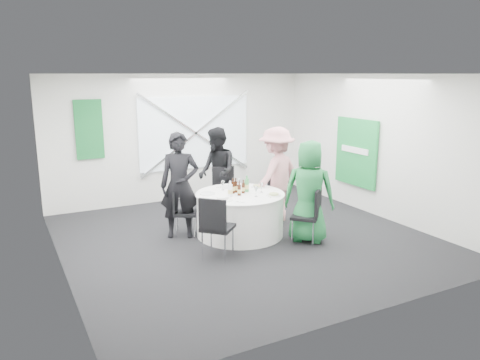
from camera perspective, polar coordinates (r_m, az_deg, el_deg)
name	(u,v)px	position (r m, az deg, el deg)	size (l,w,h in m)	color
floor	(245,238)	(8.22, 0.65, -7.09)	(6.00, 6.00, 0.00)	black
ceiling	(246,74)	(7.73, 0.71, 12.83)	(6.00, 6.00, 0.00)	silver
wall_back	(182,138)	(10.56, -7.09, 5.13)	(6.00, 6.00, 0.00)	silver
wall_front	(372,202)	(5.46, 15.77, -2.54)	(6.00, 6.00, 0.00)	silver
wall_left	(55,177)	(6.98, -21.57, 0.33)	(6.00, 6.00, 0.00)	silver
wall_right	(380,146)	(9.62, 16.65, 3.94)	(6.00, 6.00, 0.00)	silver
window_panel	(195,133)	(10.62, -5.51, 5.75)	(2.60, 0.03, 1.60)	silver
window_brace_a	(196,133)	(10.58, -5.42, 5.73)	(0.05, 0.05, 3.16)	silver
window_brace_b	(196,133)	(10.58, -5.42, 5.73)	(0.05, 0.05, 3.16)	silver
green_banner	(89,130)	(9.95, -17.92, 5.88)	(0.55, 0.04, 1.20)	#13632B
green_sign	(356,152)	(10.05, 13.96, 3.30)	(0.05, 1.20, 1.40)	#198D3C
banquet_table	(240,214)	(8.27, 0.00, -4.19)	(1.56, 1.56, 0.76)	white
chair_back	(225,189)	(9.16, -1.87, -1.07)	(0.54, 0.55, 1.02)	black
chair_back_left	(181,209)	(8.27, -7.22, -3.51)	(0.51, 0.51, 0.84)	black
chair_back_right	(273,194)	(9.10, 4.05, -1.67)	(0.55, 0.55, 0.90)	black
chair_front_right	(311,212)	(7.89, 8.60, -3.84)	(0.61, 0.61, 0.95)	black
chair_front_left	(216,223)	(7.13, -3.00, -5.28)	(0.64, 0.64, 1.00)	black
person_man_back_left	(180,185)	(8.12, -7.36, -0.65)	(0.67, 0.44, 1.84)	black
person_man_back	(217,172)	(9.27, -2.83, 0.95)	(0.87, 0.48, 1.78)	black
person_woman_pink	(276,175)	(8.93, 4.44, 0.62)	(1.18, 0.55, 1.83)	#CE858A
person_woman_green	(309,192)	(7.92, 8.41, -1.41)	(0.85, 0.55, 1.74)	#21793C
plate_back	(228,187)	(8.59, -1.48, -0.85)	(0.28, 0.28, 0.01)	white
plate_back_left	(208,194)	(8.14, -3.98, -1.67)	(0.27, 0.27, 0.01)	white
plate_back_right	(258,186)	(8.61, 2.20, -0.78)	(0.26, 0.26, 0.04)	white
plate_front_right	(274,195)	(8.03, 4.14, -1.80)	(0.25, 0.25, 0.04)	white
plate_front_left	(225,200)	(7.73, -1.87, -2.43)	(0.26, 0.26, 0.01)	white
napkin	(222,198)	(7.71, -2.15, -2.24)	(0.17, 0.11, 0.05)	white
beer_bottle_a	(233,187)	(8.14, -0.85, -0.92)	(0.06, 0.06, 0.27)	#3C190A
beer_bottle_b	(236,187)	(8.21, -0.51, -0.84)	(0.06, 0.06, 0.26)	#3C190A
beer_bottle_c	(243,188)	(8.16, 0.39, -0.99)	(0.06, 0.06, 0.24)	#3C190A
beer_bottle_d	(239,190)	(8.00, -0.10, -1.24)	(0.06, 0.06, 0.25)	#3C190A
green_water_bottle	(247,185)	(8.25, 0.83, -0.67)	(0.08, 0.08, 0.29)	green
clear_water_bottle	(230,190)	(7.95, -1.21, -1.27)	(0.08, 0.08, 0.27)	white
wine_glass_a	(262,185)	(8.22, 2.64, -0.65)	(0.07, 0.07, 0.17)	white
wine_glass_b	(239,181)	(8.52, -0.14, -0.16)	(0.07, 0.07, 0.17)	white
wine_glass_c	(223,183)	(8.37, -2.13, -0.41)	(0.07, 0.07, 0.17)	white
wine_glass_d	(256,189)	(7.93, 1.96, -1.15)	(0.07, 0.07, 0.17)	white
fork_a	(219,200)	(7.73, -2.62, -2.47)	(0.01, 0.15, 0.01)	silver
knife_a	(240,202)	(7.61, 0.04, -2.71)	(0.01, 0.15, 0.01)	silver
fork_b	(271,197)	(7.94, 3.76, -2.06)	(0.01, 0.15, 0.01)	silver
knife_b	(273,193)	(8.20, 4.03, -1.59)	(0.01, 0.15, 0.01)	silver
fork_c	(234,186)	(8.71, -0.70, -0.69)	(0.01, 0.15, 0.01)	silver
knife_c	(220,187)	(8.60, -2.41, -0.87)	(0.01, 0.15, 0.01)	silver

